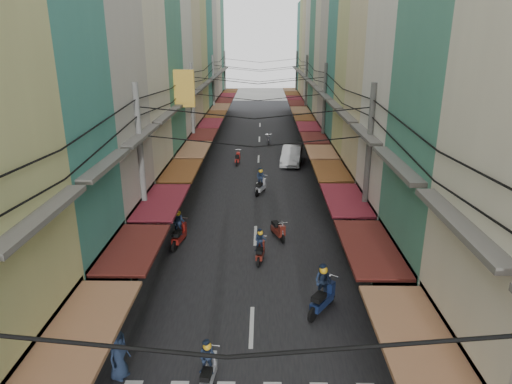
# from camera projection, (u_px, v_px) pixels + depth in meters

# --- Properties ---
(ground) EXTENTS (160.00, 160.00, 0.00)m
(ground) POSITION_uv_depth(u_px,v_px,m) (253.00, 297.00, 18.38)
(ground) COLOR slate
(ground) RESTS_ON ground
(road) EXTENTS (10.00, 80.00, 0.02)m
(road) POSITION_uv_depth(u_px,v_px,m) (258.00, 165.00, 37.31)
(road) COLOR black
(road) RESTS_ON ground
(sidewalk_left) EXTENTS (3.00, 80.00, 0.06)m
(sidewalk_left) POSITION_uv_depth(u_px,v_px,m) (179.00, 165.00, 37.40)
(sidewalk_left) COLOR gray
(sidewalk_left) RESTS_ON ground
(sidewalk_right) EXTENTS (3.00, 80.00, 0.06)m
(sidewalk_right) POSITION_uv_depth(u_px,v_px,m) (338.00, 165.00, 37.21)
(sidewalk_right) COLOR gray
(sidewalk_right) RESTS_ON ground
(building_row_left) EXTENTS (7.80, 67.67, 23.70)m
(building_row_left) POSITION_uv_depth(u_px,v_px,m) (142.00, 40.00, 31.03)
(building_row_left) COLOR silver
(building_row_left) RESTS_ON ground
(building_row_right) EXTENTS (7.80, 68.98, 22.59)m
(building_row_right) POSITION_uv_depth(u_px,v_px,m) (375.00, 45.00, 30.80)
(building_row_right) COLOR teal
(building_row_right) RESTS_ON ground
(utility_poles) EXTENTS (10.20, 66.13, 8.20)m
(utility_poles) POSITION_uv_depth(u_px,v_px,m) (258.00, 90.00, 30.47)
(utility_poles) COLOR slate
(utility_poles) RESTS_ON ground
(white_car) EXTENTS (5.35, 2.71, 1.81)m
(white_car) POSITION_uv_depth(u_px,v_px,m) (291.00, 164.00, 37.74)
(white_car) COLOR silver
(white_car) RESTS_ON ground
(bicycle) EXTENTS (1.71, 0.82, 1.13)m
(bicycle) POSITION_uv_depth(u_px,v_px,m) (446.00, 309.00, 17.60)
(bicycle) COLOR black
(bicycle) RESTS_ON ground
(moving_scooters) EXTENTS (7.01, 34.36, 2.01)m
(moving_scooters) POSITION_uv_depth(u_px,v_px,m) (252.00, 224.00, 24.21)
(moving_scooters) COLOR black
(moving_scooters) RESTS_ON ground
(parked_scooters) EXTENTS (12.99, 14.59, 1.00)m
(parked_scooters) POSITION_uv_depth(u_px,v_px,m) (374.00, 350.00, 14.57)
(parked_scooters) COLOR black
(parked_scooters) RESTS_ON ground
(pedestrians) EXTENTS (13.56, 21.28, 2.25)m
(pedestrians) POSITION_uv_depth(u_px,v_px,m) (163.00, 238.00, 21.24)
(pedestrians) COLOR #251E29
(pedestrians) RESTS_ON ground
(traffic_sign) EXTENTS (0.10, 0.62, 2.81)m
(traffic_sign) POSITION_uv_depth(u_px,v_px,m) (418.00, 277.00, 15.82)
(traffic_sign) COLOR slate
(traffic_sign) RESTS_ON ground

